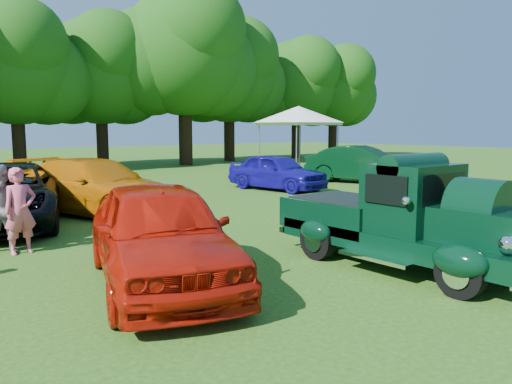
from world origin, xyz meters
TOP-DOWN VIEW (x-y plane):
  - ground at (0.00, 0.00)m, footprint 120.00×120.00m
  - hero_pickup at (1.96, -0.51)m, footprint 2.13×4.59m
  - red_convertible at (-1.77, 1.23)m, footprint 3.24×5.00m
  - back_car_black at (-2.43, 7.77)m, footprint 4.37×6.09m
  - back_car_orange at (-0.04, 8.08)m, footprint 3.90×5.76m
  - back_car_blue at (7.64, 9.04)m, footprint 2.24×4.37m
  - back_car_green at (12.32, 8.57)m, footprint 3.30×5.26m
  - spectator_pink at (-2.90, 4.61)m, footprint 0.65×0.47m
  - spectator_grey at (-3.15, 4.82)m, footprint 1.04×0.98m
  - canopy_tent at (13.10, 13.46)m, footprint 4.87×4.87m

SIDE VIEW (x-z plane):
  - ground at x=0.00m, z-range 0.00..0.00m
  - back_car_blue at x=7.64m, z-range 0.00..1.42m
  - back_car_black at x=-2.43m, z-range 0.00..1.54m
  - back_car_orange at x=-0.04m, z-range 0.00..1.55m
  - hero_pickup at x=1.96m, z-range -0.12..1.67m
  - red_convertible at x=-1.77m, z-range 0.00..1.58m
  - back_car_green at x=12.32m, z-range 0.00..1.64m
  - spectator_pink at x=-2.90m, z-range 0.00..1.66m
  - spectator_grey at x=-3.15m, z-range 0.00..1.71m
  - canopy_tent at x=13.10m, z-range 1.31..4.88m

